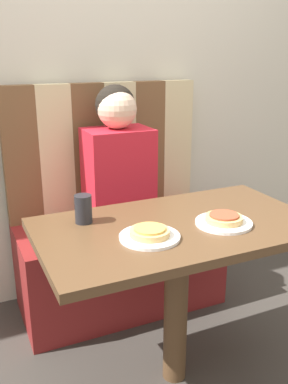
{
  "coord_description": "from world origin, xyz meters",
  "views": [
    {
      "loc": [
        -0.76,
        -1.35,
        1.37
      ],
      "look_at": [
        0.0,
        0.32,
        0.76
      ],
      "focal_mm": 40.0,
      "sensor_mm": 36.0,
      "label": 1
    }
  ],
  "objects_px": {
    "plate_left": "(150,237)",
    "pizza_right": "(224,218)",
    "plate_right": "(224,223)",
    "pizza_left": "(150,232)",
    "drinking_cup": "(83,209)",
    "person": "(118,159)"
  },
  "relations": [
    {
      "from": "plate_left",
      "to": "pizza_right",
      "type": "relative_size",
      "value": 1.52
    },
    {
      "from": "plate_right",
      "to": "plate_left",
      "type": "bearing_deg",
      "value": 180.0
    },
    {
      "from": "plate_right",
      "to": "pizza_left",
      "type": "xyz_separation_m",
      "value": [
        -0.32,
        -0.0,
        0.02
      ]
    },
    {
      "from": "drinking_cup",
      "to": "plate_right",
      "type": "bearing_deg",
      "value": -26.55
    },
    {
      "from": "person",
      "to": "pizza_right",
      "type": "relative_size",
      "value": 4.97
    },
    {
      "from": "pizza_left",
      "to": "pizza_right",
      "type": "height_order",
      "value": "same"
    },
    {
      "from": "plate_right",
      "to": "pizza_right",
      "type": "relative_size",
      "value": 1.52
    },
    {
      "from": "person",
      "to": "drinking_cup",
      "type": "xyz_separation_m",
      "value": [
        -0.33,
        -0.48,
        -0.06
      ]
    },
    {
      "from": "pizza_right",
      "to": "person",
      "type": "bearing_deg",
      "value": 102.44
    },
    {
      "from": "plate_left",
      "to": "pizza_left",
      "type": "bearing_deg",
      "value": -90.0
    },
    {
      "from": "plate_right",
      "to": "pizza_left",
      "type": "height_order",
      "value": "pizza_left"
    },
    {
      "from": "person",
      "to": "plate_left",
      "type": "distance_m",
      "value": 0.75
    },
    {
      "from": "person",
      "to": "plate_left",
      "type": "height_order",
      "value": "person"
    },
    {
      "from": "plate_right",
      "to": "drinking_cup",
      "type": "bearing_deg",
      "value": 153.45
    },
    {
      "from": "plate_left",
      "to": "drinking_cup",
      "type": "distance_m",
      "value": 0.3
    },
    {
      "from": "pizza_left",
      "to": "drinking_cup",
      "type": "height_order",
      "value": "drinking_cup"
    },
    {
      "from": "person",
      "to": "drinking_cup",
      "type": "height_order",
      "value": "person"
    },
    {
      "from": "person",
      "to": "pizza_right",
      "type": "distance_m",
      "value": 0.75
    },
    {
      "from": "plate_right",
      "to": "pizza_right",
      "type": "xyz_separation_m",
      "value": [
        0.0,
        -0.0,
        0.02
      ]
    },
    {
      "from": "pizza_left",
      "to": "drinking_cup",
      "type": "bearing_deg",
      "value": 124.95
    },
    {
      "from": "person",
      "to": "drinking_cup",
      "type": "distance_m",
      "value": 0.58
    },
    {
      "from": "pizza_left",
      "to": "pizza_right",
      "type": "xyz_separation_m",
      "value": [
        0.32,
        0.0,
        0.0
      ]
    }
  ]
}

